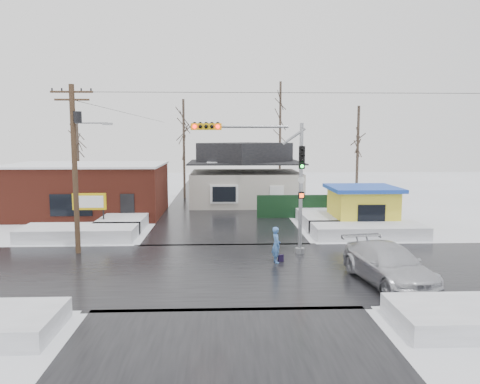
{
  "coord_description": "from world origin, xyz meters",
  "views": [
    {
      "loc": [
        -0.22,
        -21.58,
        6.3
      ],
      "look_at": [
        0.88,
        6.06,
        3.0
      ],
      "focal_mm": 35.0,
      "sensor_mm": 36.0,
      "label": 1
    }
  ],
  "objects_px": {
    "utility_pole": "(76,159)",
    "kiosk": "(362,207)",
    "traffic_signal": "(272,170)",
    "car": "(389,265)",
    "pedestrian": "(276,245)",
    "marquee_sign": "(89,203)"
  },
  "relations": [
    {
      "from": "traffic_signal",
      "to": "utility_pole",
      "type": "xyz_separation_m",
      "value": [
        -10.36,
        0.53,
        0.57
      ]
    },
    {
      "from": "pedestrian",
      "to": "utility_pole",
      "type": "bearing_deg",
      "value": 67.44
    },
    {
      "from": "traffic_signal",
      "to": "marquee_sign",
      "type": "height_order",
      "value": "traffic_signal"
    },
    {
      "from": "kiosk",
      "to": "car",
      "type": "bearing_deg",
      "value": -101.77
    },
    {
      "from": "marquee_sign",
      "to": "kiosk",
      "type": "xyz_separation_m",
      "value": [
        18.5,
        0.5,
        -0.46
      ]
    },
    {
      "from": "utility_pole",
      "to": "marquee_sign",
      "type": "distance_m",
      "value": 6.87
    },
    {
      "from": "traffic_signal",
      "to": "car",
      "type": "height_order",
      "value": "traffic_signal"
    },
    {
      "from": "marquee_sign",
      "to": "pedestrian",
      "type": "distance_m",
      "value": 14.23
    },
    {
      "from": "marquee_sign",
      "to": "car",
      "type": "relative_size",
      "value": 0.45
    },
    {
      "from": "kiosk",
      "to": "traffic_signal",
      "type": "bearing_deg",
      "value": -135.16
    },
    {
      "from": "kiosk",
      "to": "car",
      "type": "relative_size",
      "value": 0.81
    },
    {
      "from": "utility_pole",
      "to": "kiosk",
      "type": "xyz_separation_m",
      "value": [
        17.43,
        6.49,
        -3.65
      ]
    },
    {
      "from": "marquee_sign",
      "to": "kiosk",
      "type": "distance_m",
      "value": 18.51
    },
    {
      "from": "traffic_signal",
      "to": "marquee_sign",
      "type": "relative_size",
      "value": 2.75
    },
    {
      "from": "traffic_signal",
      "to": "kiosk",
      "type": "relative_size",
      "value": 1.52
    },
    {
      "from": "utility_pole",
      "to": "car",
      "type": "distance_m",
      "value": 16.53
    },
    {
      "from": "utility_pole",
      "to": "kiosk",
      "type": "distance_m",
      "value": 18.95
    },
    {
      "from": "traffic_signal",
      "to": "utility_pole",
      "type": "height_order",
      "value": "utility_pole"
    },
    {
      "from": "kiosk",
      "to": "pedestrian",
      "type": "relative_size",
      "value": 2.55
    },
    {
      "from": "marquee_sign",
      "to": "car",
      "type": "xyz_separation_m",
      "value": [
        15.93,
        -11.83,
        -1.1
      ]
    },
    {
      "from": "traffic_signal",
      "to": "utility_pole",
      "type": "bearing_deg",
      "value": 177.05
    },
    {
      "from": "traffic_signal",
      "to": "pedestrian",
      "type": "relative_size",
      "value": 3.88
    }
  ]
}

